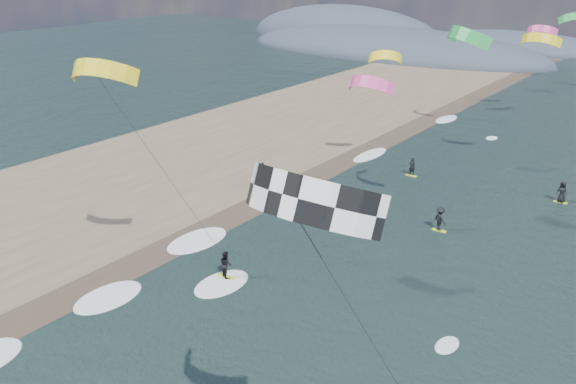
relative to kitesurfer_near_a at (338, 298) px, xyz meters
The scene contains 8 objects.
sand_strip 39.08m from the kitesurfer_near_a, 160.24° to the left, with size 26.00×240.00×0.00m, color brown.
wet_sand_strip 28.75m from the kitesurfer_near_a, 151.39° to the left, with size 3.00×240.00×0.00m, color #382D23.
coastal_hills 124.41m from the kitesurfer_near_a, 116.88° to the left, with size 80.00×41.00×15.00m.
kitesurfer_near_a is the anchor object (origin of this frame).
kitesurfer_near_b 22.14m from the kitesurfer_near_a, 151.93° to the left, with size 7.20×8.67×14.90m.
far_kitesurfers 37.09m from the kitesurfer_near_a, 103.37° to the left, with size 13.99×12.11×1.86m.
bg_kite_field 57.64m from the kitesurfer_near_a, 101.49° to the left, with size 13.82×66.64×9.29m.
shoreline_surf 30.25m from the kitesurfer_near_a, 141.64° to the left, with size 2.40×79.40×0.11m.
Camera 1 is at (18.56, -15.03, 19.89)m, focal length 40.00 mm.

